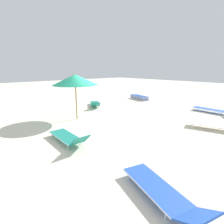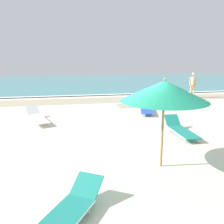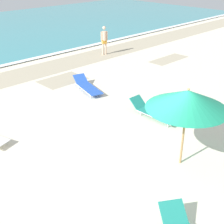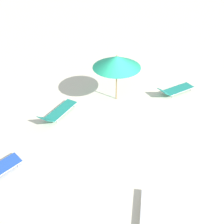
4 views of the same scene
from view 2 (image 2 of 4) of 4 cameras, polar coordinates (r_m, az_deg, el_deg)
name	(u,v)px [view 2 (image 2 of 4)]	position (r m, az deg, el deg)	size (l,w,h in m)	color
ground_plane	(115,158)	(7.61, 0.66, -10.37)	(60.00, 60.00, 0.16)	beige
ocean_water	(77,82)	(27.63, -8.08, 6.73)	(60.00, 18.92, 0.07)	teal
beach_umbrella	(164,91)	(6.45, 11.85, 4.68)	(2.25, 2.25, 2.37)	#9E7547
sun_lounger_under_umbrella	(65,214)	(4.79, -10.69, -21.93)	(1.67, 2.14, 0.49)	#1E8475
sun_lounger_beside_umbrella	(181,129)	(9.72, 15.43, -3.81)	(0.67, 2.11, 0.55)	#1E8475
sun_lounger_near_water_left	(37,117)	(11.67, -16.74, -1.14)	(1.27, 2.32, 0.54)	white
sun_lounger_mid_beach_solo	(146,109)	(13.08, 7.88, 0.76)	(1.15, 2.19, 0.48)	blue
beachgoer_wading_adult	(193,83)	(18.36, 17.98, 6.23)	(0.43, 0.27, 1.76)	beige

